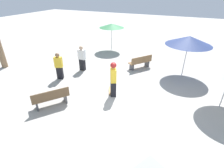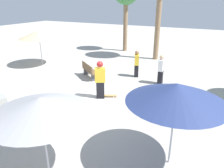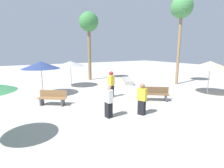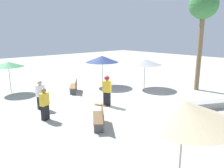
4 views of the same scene
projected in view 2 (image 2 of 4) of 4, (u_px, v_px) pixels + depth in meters
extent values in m
plane|color=#ADA8A0|center=(79.00, 103.00, 9.59)|extent=(60.00, 60.00, 0.00)
cube|color=black|center=(100.00, 90.00, 9.98)|extent=(0.44, 0.40, 0.79)
cube|color=yellow|center=(100.00, 75.00, 9.72)|extent=(0.53, 0.45, 0.65)
sphere|color=tan|center=(100.00, 65.00, 9.56)|extent=(0.26, 0.26, 0.26)
sphere|color=maroon|center=(100.00, 64.00, 9.54)|extent=(0.29, 0.29, 0.29)
cube|color=#B7844C|center=(108.00, 95.00, 10.20)|extent=(0.81, 0.53, 0.02)
cylinder|color=silver|center=(114.00, 95.00, 10.28)|extent=(0.06, 0.05, 0.05)
cylinder|color=silver|center=(114.00, 97.00, 10.12)|extent=(0.06, 0.05, 0.05)
cylinder|color=silver|center=(103.00, 95.00, 10.29)|extent=(0.06, 0.05, 0.05)
cylinder|color=silver|center=(103.00, 97.00, 10.14)|extent=(0.06, 0.05, 0.05)
cube|color=#47474C|center=(87.00, 71.00, 13.20)|extent=(0.30, 0.37, 0.40)
cube|color=#47474C|center=(95.00, 77.00, 12.15)|extent=(0.30, 0.37, 0.40)
cube|color=brown|center=(90.00, 71.00, 12.60)|extent=(1.55, 1.31, 0.05)
cube|color=brown|center=(87.00, 67.00, 12.43)|extent=(1.31, 0.99, 0.40)
cube|color=#47474C|center=(174.00, 107.00, 8.79)|extent=(0.30, 0.37, 0.40)
cube|color=#47474C|center=(197.00, 122.00, 7.75)|extent=(0.30, 0.37, 0.40)
cube|color=olive|center=(185.00, 109.00, 8.19)|extent=(1.55, 1.30, 0.05)
cube|color=olive|center=(182.00, 104.00, 8.03)|extent=(1.31, 0.98, 0.40)
cylinder|color=#B7B7BC|center=(45.00, 141.00, 5.31)|extent=(0.05, 0.05, 2.05)
cone|color=#99999E|center=(40.00, 106.00, 4.96)|extent=(2.47, 2.47, 0.41)
cylinder|color=#B7B7BC|center=(172.00, 128.00, 5.71)|extent=(0.05, 0.05, 2.19)
cone|color=navy|center=(177.00, 93.00, 5.34)|extent=(2.53, 2.53, 0.49)
cylinder|color=#B7B7BC|center=(41.00, 50.00, 14.80)|extent=(0.05, 0.05, 2.18)
cone|color=#C6B289|center=(39.00, 34.00, 14.44)|extent=(2.68, 2.68, 0.52)
cylinder|color=#896B4C|center=(158.00, 20.00, 15.71)|extent=(0.38, 0.38, 5.70)
cylinder|color=#896B4C|center=(125.00, 24.00, 18.67)|extent=(0.37, 0.37, 4.54)
cube|color=black|center=(160.00, 77.00, 11.68)|extent=(0.26, 0.35, 0.74)
cube|color=white|center=(161.00, 65.00, 11.44)|extent=(0.27, 0.45, 0.61)
sphere|color=tan|center=(162.00, 57.00, 11.29)|extent=(0.24, 0.24, 0.24)
cube|color=black|center=(136.00, 71.00, 12.78)|extent=(0.34, 0.39, 0.72)
cube|color=yellow|center=(137.00, 60.00, 12.54)|extent=(0.38, 0.48, 0.60)
sphere|color=#8C6647|center=(137.00, 53.00, 12.39)|extent=(0.24, 0.24, 0.24)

